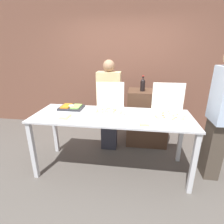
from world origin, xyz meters
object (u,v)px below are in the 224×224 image
at_px(pizza_box_far_right, 169,111).
at_px(paper_plate_front_right, 65,117).
at_px(soda_bottle, 143,84).
at_px(paper_plate_front_center, 144,123).
at_px(veggie_tray, 71,107).
at_px(soda_can_colored, 163,89).
at_px(pizza_box_near_right, 110,107).
at_px(person_guest_plaid, 220,116).
at_px(person_guest_cap, 109,105).
at_px(soda_can_silver, 159,87).

relative_size(pizza_box_far_right, paper_plate_front_right, 1.92).
bearing_deg(pizza_box_far_right, soda_bottle, 113.00).
xyz_separation_m(paper_plate_front_center, veggie_tray, (-1.12, 0.47, 0.01)).
bearing_deg(soda_can_colored, soda_bottle, 174.50).
bearing_deg(pizza_box_near_right, person_guest_plaid, -10.19).
relative_size(veggie_tray, person_guest_plaid, 0.20).
xyz_separation_m(pizza_box_near_right, veggie_tray, (-0.63, 0.08, -0.05)).
bearing_deg(soda_bottle, paper_plate_front_right, -135.10).
distance_m(pizza_box_far_right, person_guest_cap, 1.09).
height_order(soda_can_colored, person_guest_cap, person_guest_cap).
bearing_deg(person_guest_cap, soda_can_silver, -159.28).
bearing_deg(person_guest_cap, paper_plate_front_right, 59.32).
relative_size(soda_can_colored, person_guest_cap, 0.08).
xyz_separation_m(soda_bottle, soda_can_colored, (0.36, -0.03, -0.06)).
relative_size(pizza_box_near_right, person_guest_plaid, 0.27).
distance_m(soda_bottle, soda_can_silver, 0.31).
relative_size(veggie_tray, soda_bottle, 1.32).
bearing_deg(soda_bottle, person_guest_plaid, -38.27).
height_order(pizza_box_near_right, veggie_tray, pizza_box_near_right).
height_order(paper_plate_front_right, paper_plate_front_center, same).
bearing_deg(paper_plate_front_right, pizza_box_near_right, 29.58).
bearing_deg(pizza_box_near_right, paper_plate_front_right, -157.74).
relative_size(paper_plate_front_right, person_guest_plaid, 0.13).
height_order(paper_plate_front_center, person_guest_cap, person_guest_cap).
distance_m(paper_plate_front_center, soda_can_silver, 1.26).
bearing_deg(person_guest_plaid, veggie_tray, 85.97).
bearing_deg(person_guest_cap, person_guest_plaid, 160.66).
distance_m(pizza_box_near_right, person_guest_plaid, 1.50).
height_order(paper_plate_front_right, soda_bottle, soda_bottle).
relative_size(pizza_box_near_right, soda_can_silver, 3.92).
height_order(paper_plate_front_right, veggie_tray, veggie_tray).
distance_m(soda_bottle, person_guest_cap, 0.71).
relative_size(pizza_box_near_right, soda_can_colored, 3.92).
bearing_deg(pizza_box_far_right, person_guest_plaid, 0.29).
xyz_separation_m(pizza_box_far_right, soda_can_colored, (0.01, 0.77, 0.15)).
xyz_separation_m(soda_bottle, person_guest_plaid, (1.02, -0.80, -0.24)).
bearing_deg(pizza_box_far_right, paper_plate_front_center, -138.30).
bearing_deg(soda_can_silver, pizza_box_near_right, -133.76).
distance_m(pizza_box_near_right, soda_can_colored, 1.10).
distance_m(pizza_box_near_right, pizza_box_far_right, 0.84).
height_order(pizza_box_far_right, veggie_tray, pizza_box_far_right).
bearing_deg(person_guest_plaid, paper_plate_front_center, 107.32).
height_order(pizza_box_near_right, person_guest_cap, person_guest_cap).
bearing_deg(paper_plate_front_center, soda_bottle, 90.32).
relative_size(paper_plate_front_center, person_guest_plaid, 0.13).
distance_m(paper_plate_front_right, person_guest_cap, 0.94).
bearing_deg(pizza_box_near_right, soda_can_silver, 38.92).
bearing_deg(soda_bottle, pizza_box_far_right, -66.69).
height_order(pizza_box_near_right, paper_plate_front_right, pizza_box_near_right).
relative_size(pizza_box_far_right, paper_plate_front_center, 2.03).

